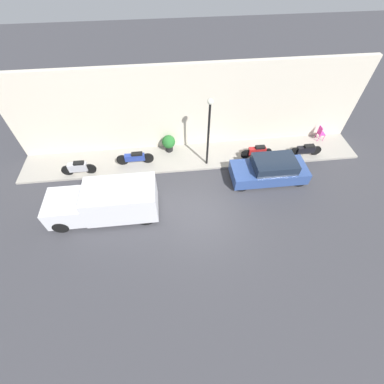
{
  "coord_description": "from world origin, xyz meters",
  "views": [
    {
      "loc": [
        -7.22,
        1.29,
        10.69
      ],
      "look_at": [
        1.12,
        0.38,
        0.6
      ],
      "focal_mm": 24.0,
      "sensor_mm": 36.0,
      "label": 1
    }
  ],
  "objects_px": {
    "motorcycle_red": "(257,152)",
    "cafe_chair": "(321,133)",
    "parked_car": "(270,170)",
    "motorcycle_blue": "(135,158)",
    "motorcycle_black": "(306,150)",
    "delivery_van": "(105,202)",
    "potted_plant": "(169,143)",
    "scooter_silver": "(78,168)",
    "streetlamp": "(209,126)"
  },
  "relations": [
    {
      "from": "motorcycle_red",
      "to": "cafe_chair",
      "type": "height_order",
      "value": "cafe_chair"
    },
    {
      "from": "parked_car",
      "to": "motorcycle_blue",
      "type": "relative_size",
      "value": 1.92
    },
    {
      "from": "parked_car",
      "to": "motorcycle_black",
      "type": "bearing_deg",
      "value": -60.88
    },
    {
      "from": "delivery_van",
      "to": "motorcycle_red",
      "type": "height_order",
      "value": "delivery_van"
    },
    {
      "from": "motorcycle_blue",
      "to": "cafe_chair",
      "type": "height_order",
      "value": "cafe_chair"
    },
    {
      "from": "motorcycle_red",
      "to": "potted_plant",
      "type": "xyz_separation_m",
      "value": [
        1.19,
        5.16,
        0.16
      ]
    },
    {
      "from": "delivery_van",
      "to": "cafe_chair",
      "type": "height_order",
      "value": "delivery_van"
    },
    {
      "from": "parked_car",
      "to": "potted_plant",
      "type": "bearing_deg",
      "value": 62.34
    },
    {
      "from": "parked_car",
      "to": "cafe_chair",
      "type": "height_order",
      "value": "parked_car"
    },
    {
      "from": "scooter_silver",
      "to": "cafe_chair",
      "type": "relative_size",
      "value": 2.01
    },
    {
      "from": "potted_plant",
      "to": "parked_car",
      "type": "bearing_deg",
      "value": -117.66
    },
    {
      "from": "potted_plant",
      "to": "streetlamp",
      "type": "bearing_deg",
      "value": -122.89
    },
    {
      "from": "motorcycle_black",
      "to": "potted_plant",
      "type": "xyz_separation_m",
      "value": [
        1.35,
        8.1,
        0.18
      ]
    },
    {
      "from": "motorcycle_blue",
      "to": "streetlamp",
      "type": "distance_m",
      "value": 4.69
    },
    {
      "from": "delivery_van",
      "to": "potted_plant",
      "type": "distance_m",
      "value": 5.45
    },
    {
      "from": "parked_car",
      "to": "motorcycle_red",
      "type": "bearing_deg",
      "value": 8.78
    },
    {
      "from": "scooter_silver",
      "to": "potted_plant",
      "type": "xyz_separation_m",
      "value": [
        1.46,
        -5.11,
        0.14
      ]
    },
    {
      "from": "motorcycle_black",
      "to": "potted_plant",
      "type": "bearing_deg",
      "value": 80.56
    },
    {
      "from": "parked_car",
      "to": "delivery_van",
      "type": "distance_m",
      "value": 8.82
    },
    {
      "from": "streetlamp",
      "to": "potted_plant",
      "type": "bearing_deg",
      "value": 57.11
    },
    {
      "from": "motorcycle_blue",
      "to": "motorcycle_red",
      "type": "bearing_deg",
      "value": -91.97
    },
    {
      "from": "scooter_silver",
      "to": "motorcycle_blue",
      "type": "distance_m",
      "value": 3.16
    },
    {
      "from": "delivery_van",
      "to": "cafe_chair",
      "type": "xyz_separation_m",
      "value": [
        4.4,
        -12.87,
        -0.29
      ]
    },
    {
      "from": "delivery_van",
      "to": "motorcycle_red",
      "type": "xyz_separation_m",
      "value": [
        3.16,
        -8.43,
        -0.37
      ]
    },
    {
      "from": "motorcycle_red",
      "to": "potted_plant",
      "type": "bearing_deg",
      "value": 76.99
    },
    {
      "from": "motorcycle_blue",
      "to": "cafe_chair",
      "type": "bearing_deg",
      "value": -85.11
    },
    {
      "from": "parked_car",
      "to": "delivery_van",
      "type": "xyz_separation_m",
      "value": [
        -1.52,
        8.68,
        0.29
      ]
    },
    {
      "from": "scooter_silver",
      "to": "motorcycle_red",
      "type": "height_order",
      "value": "scooter_silver"
    },
    {
      "from": "delivery_van",
      "to": "cafe_chair",
      "type": "distance_m",
      "value": 13.61
    },
    {
      "from": "scooter_silver",
      "to": "motorcycle_black",
      "type": "xyz_separation_m",
      "value": [
        0.12,
        -13.21,
        -0.05
      ]
    },
    {
      "from": "cafe_chair",
      "to": "motorcycle_red",
      "type": "bearing_deg",
      "value": 105.58
    },
    {
      "from": "potted_plant",
      "to": "motorcycle_red",
      "type": "bearing_deg",
      "value": -103.01
    },
    {
      "from": "cafe_chair",
      "to": "motorcycle_blue",
      "type": "bearing_deg",
      "value": 94.89
    },
    {
      "from": "scooter_silver",
      "to": "delivery_van",
      "type": "bearing_deg",
      "value": -147.43
    },
    {
      "from": "motorcycle_blue",
      "to": "scooter_silver",
      "type": "bearing_deg",
      "value": 99.4
    },
    {
      "from": "delivery_van",
      "to": "motorcycle_black",
      "type": "relative_size",
      "value": 2.62
    },
    {
      "from": "delivery_van",
      "to": "scooter_silver",
      "type": "xyz_separation_m",
      "value": [
        2.89,
        1.85,
        -0.34
      ]
    },
    {
      "from": "streetlamp",
      "to": "cafe_chair",
      "type": "height_order",
      "value": "streetlamp"
    },
    {
      "from": "motorcycle_black",
      "to": "cafe_chair",
      "type": "distance_m",
      "value": 2.05
    },
    {
      "from": "motorcycle_blue",
      "to": "streetlamp",
      "type": "height_order",
      "value": "streetlamp"
    },
    {
      "from": "scooter_silver",
      "to": "potted_plant",
      "type": "relative_size",
      "value": 1.77
    },
    {
      "from": "motorcycle_red",
      "to": "streetlamp",
      "type": "height_order",
      "value": "streetlamp"
    },
    {
      "from": "parked_car",
      "to": "streetlamp",
      "type": "distance_m",
      "value": 4.15
    },
    {
      "from": "delivery_van",
      "to": "motorcycle_black",
      "type": "xyz_separation_m",
      "value": [
        3.01,
        -11.36,
        -0.39
      ]
    },
    {
      "from": "motorcycle_red",
      "to": "potted_plant",
      "type": "distance_m",
      "value": 5.3
    },
    {
      "from": "cafe_chair",
      "to": "motorcycle_black",
      "type": "bearing_deg",
      "value": 132.72
    },
    {
      "from": "streetlamp",
      "to": "scooter_silver",
      "type": "bearing_deg",
      "value": 90.64
    },
    {
      "from": "delivery_van",
      "to": "streetlamp",
      "type": "relative_size",
      "value": 1.25
    },
    {
      "from": "motorcycle_black",
      "to": "cafe_chair",
      "type": "height_order",
      "value": "cafe_chair"
    },
    {
      "from": "delivery_van",
      "to": "motorcycle_red",
      "type": "relative_size",
      "value": 2.74
    }
  ]
}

